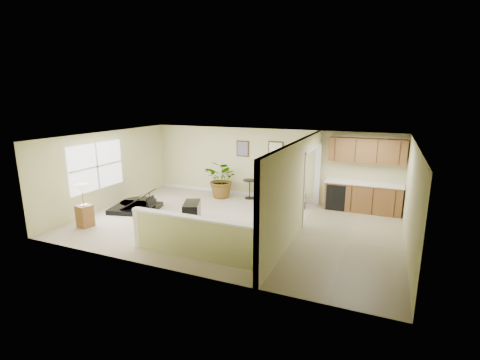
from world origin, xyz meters
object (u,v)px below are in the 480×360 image
at_px(palm_plant, 223,180).
at_px(accent_table, 250,187).
at_px(small_plant, 301,202).
at_px(lamp_stand, 84,209).
at_px(piano_bench, 192,212).
at_px(loveseat, 280,193).
at_px(piano, 136,192).

bearing_deg(palm_plant, accent_table, 15.44).
xyz_separation_m(small_plant, lamp_stand, (-5.23, -3.99, 0.31)).
relative_size(palm_plant, small_plant, 2.83).
bearing_deg(small_plant, piano_bench, -137.72).
xyz_separation_m(loveseat, accent_table, (-1.13, 0.01, 0.11)).
bearing_deg(lamp_stand, loveseat, 45.30).
bearing_deg(loveseat, piano_bench, -137.53).
distance_m(piano, loveseat, 4.81).
relative_size(piano_bench, palm_plant, 0.60).
xyz_separation_m(piano, accent_table, (2.93, 2.57, -0.12)).
relative_size(accent_table, palm_plant, 0.48).
relative_size(piano, loveseat, 1.09).
distance_m(piano, small_plant, 5.38).
distance_m(loveseat, accent_table, 1.14).
relative_size(piano_bench, accent_table, 1.24).
xyz_separation_m(piano_bench, lamp_stand, (-2.55, -1.55, 0.24)).
height_order(piano, piano_bench, piano).
height_order(piano_bench, small_plant, piano_bench).
bearing_deg(loveseat, palm_plant, 171.86).
xyz_separation_m(piano, piano_bench, (2.24, -0.30, -0.27)).
bearing_deg(accent_table, loveseat, -0.45).
xyz_separation_m(palm_plant, lamp_stand, (-2.29, -4.17, -0.15)).
distance_m(piano_bench, small_plant, 3.63).
xyz_separation_m(piano_bench, palm_plant, (-0.25, 2.61, 0.39)).
xyz_separation_m(loveseat, lamp_stand, (-4.37, -4.42, 0.19)).
relative_size(loveseat, lamp_stand, 1.41).
height_order(accent_table, lamp_stand, lamp_stand).
xyz_separation_m(palm_plant, small_plant, (2.94, -0.17, -0.46)).
bearing_deg(accent_table, piano, -138.70).
relative_size(loveseat, accent_table, 2.53).
xyz_separation_m(piano_bench, accent_table, (0.69, 2.88, 0.16)).
bearing_deg(piano, lamp_stand, -113.05).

